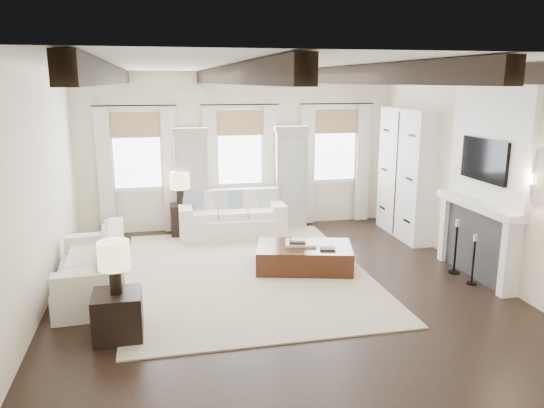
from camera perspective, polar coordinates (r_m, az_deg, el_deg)
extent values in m
plane|color=black|center=(7.82, 1.07, -9.52)|extent=(7.50, 7.50, 0.00)
cube|color=white|center=(10.99, -3.53, 5.71)|extent=(6.50, 0.04, 3.20)
cube|color=white|center=(3.95, 14.22, -8.22)|extent=(6.50, 0.04, 3.20)
cube|color=white|center=(7.32, -24.45, 0.82)|extent=(0.04, 7.50, 3.20)
cube|color=white|center=(8.71, 22.41, 2.79)|extent=(0.04, 7.50, 3.20)
cube|color=white|center=(7.22, 1.18, 14.62)|extent=(6.50, 7.50, 0.04)
cube|color=black|center=(7.03, -17.01, 13.13)|extent=(0.16, 7.40, 0.22)
cube|color=black|center=(7.08, -4.91, 13.63)|extent=(0.16, 7.40, 0.22)
cube|color=black|center=(7.43, 6.96, 13.56)|extent=(0.16, 7.40, 0.22)
cube|color=black|center=(8.03, 17.02, 13.06)|extent=(0.16, 7.40, 0.22)
cube|color=white|center=(10.83, -14.33, 5.48)|extent=(0.90, 0.03, 1.45)
cube|color=#A58457|center=(10.71, -14.50, 8.25)|extent=(0.94, 0.04, 0.50)
cube|color=white|center=(10.82, -17.51, 3.24)|extent=(0.28, 0.08, 2.50)
cube|color=white|center=(10.78, -10.93, 3.58)|extent=(0.28, 0.08, 2.50)
cylinder|color=black|center=(10.64, -14.62, 10.21)|extent=(1.60, 0.02, 0.02)
cube|color=white|center=(10.95, -3.50, 5.95)|extent=(0.90, 0.03, 1.45)
cube|color=#A58457|center=(10.84, -3.49, 8.69)|extent=(0.94, 0.04, 0.50)
cube|color=white|center=(10.83, -6.64, 3.77)|extent=(0.28, 0.08, 2.50)
cube|color=white|center=(11.02, -0.20, 4.02)|extent=(0.28, 0.08, 2.50)
cylinder|color=black|center=(10.77, -3.48, 10.63)|extent=(1.60, 0.02, 0.02)
cube|color=white|center=(11.46, 6.73, 6.19)|extent=(0.90, 0.03, 1.45)
cube|color=#A58457|center=(11.35, 6.90, 8.81)|extent=(0.94, 0.04, 0.50)
cube|color=white|center=(11.22, 3.85, 4.15)|extent=(0.28, 0.08, 2.50)
cube|color=white|center=(11.63, 9.74, 4.31)|extent=(0.28, 0.08, 2.50)
cylinder|color=black|center=(11.28, 7.04, 10.67)|extent=(1.60, 0.02, 0.02)
cube|color=#BCB2A8|center=(10.76, -8.70, 2.18)|extent=(0.64, 0.38, 2.00)
cube|color=#B2B7BA|center=(10.53, -8.65, 2.78)|extent=(0.48, 0.02, 1.40)
cube|color=#BCB2A8|center=(10.61, -8.89, 7.81)|extent=(0.70, 0.42, 0.12)
cube|color=#BCB2A8|center=(11.08, 1.95, 2.64)|extent=(0.64, 0.38, 2.00)
cube|color=#B2B7BA|center=(10.86, 2.22, 3.23)|extent=(0.48, 0.02, 1.40)
cube|color=#BCB2A8|center=(10.94, 1.99, 8.11)|extent=(0.70, 0.42, 0.12)
cube|color=#2B2B2D|center=(8.89, 21.35, -3.89)|extent=(0.18, 1.50, 1.10)
cube|color=black|center=(8.91, 21.11, -4.83)|extent=(0.10, 0.90, 0.70)
cube|color=white|center=(8.23, 24.27, -5.48)|extent=(0.26, 0.14, 1.10)
cube|color=white|center=(9.53, 18.44, -2.55)|extent=(0.26, 0.14, 1.10)
cube|color=white|center=(8.70, 21.30, -0.08)|extent=(0.32, 1.90, 0.12)
cube|color=white|center=(8.61, 22.43, 6.06)|extent=(0.10, 1.90, 1.80)
cube|color=black|center=(8.60, 21.90, 4.42)|extent=(0.07, 1.10, 0.64)
cylinder|color=#FFD899|center=(7.80, 26.26, 2.45)|extent=(0.10, 0.10, 0.14)
cube|color=silver|center=(10.65, 14.20, 3.19)|extent=(0.40, 1.70, 2.50)
cube|color=black|center=(10.56, 13.18, 3.16)|extent=(0.01, 0.02, 2.40)
cube|color=#BFB39A|center=(8.59, -2.77, -7.36)|extent=(3.75, 4.88, 0.02)
cube|color=white|center=(10.55, -4.30, -2.40)|extent=(2.10, 1.02, 0.39)
cube|color=white|center=(10.79, -4.55, 0.37)|extent=(1.98, 0.29, 0.49)
cube|color=white|center=(10.42, -9.29, -0.89)|extent=(0.29, 0.90, 0.26)
cube|color=white|center=(10.59, 0.54, -0.48)|extent=(0.29, 0.90, 0.26)
cube|color=white|center=(10.39, -7.43, -1.20)|extent=(0.57, 0.61, 0.14)
cube|color=white|center=(10.43, -4.30, -1.07)|extent=(0.57, 0.61, 0.14)
cube|color=white|center=(10.50, -1.20, -0.93)|extent=(0.57, 0.61, 0.14)
cube|color=#6E8CA2|center=(10.57, -8.44, 0.17)|extent=(0.42, 0.23, 0.43)
cube|color=silver|center=(10.58, -6.84, 0.23)|extent=(0.42, 0.23, 0.43)
cube|color=beige|center=(10.60, -5.25, 0.29)|extent=(0.42, 0.23, 0.43)
cube|color=#6E8CA2|center=(10.63, -3.67, 0.36)|extent=(0.42, 0.23, 0.43)
cube|color=silver|center=(10.67, -2.09, 0.42)|extent=(0.42, 0.23, 0.43)
cube|color=beige|center=(10.71, -0.53, 0.48)|extent=(0.42, 0.23, 0.43)
cube|color=white|center=(8.14, -18.72, -7.84)|extent=(1.03, 2.09, 0.39)
cube|color=white|center=(7.99, -16.40, -4.76)|extent=(0.32, 1.95, 0.49)
cube|color=white|center=(8.89, -18.60, -3.89)|extent=(0.89, 0.30, 0.25)
cube|color=white|center=(7.19, -19.25, -7.94)|extent=(0.89, 0.30, 0.25)
cube|color=white|center=(8.60, -18.99, -4.91)|extent=(0.61, 0.57, 0.14)
cube|color=white|center=(8.06, -19.20, -6.11)|extent=(0.61, 0.57, 0.14)
cube|color=white|center=(7.53, -19.44, -7.49)|extent=(0.61, 0.57, 0.14)
cube|color=#6E8CA2|center=(8.68, -17.47, -3.21)|extent=(0.23, 0.42, 0.42)
cube|color=silver|center=(8.40, -17.52, -3.75)|extent=(0.23, 0.42, 0.42)
cube|color=beige|center=(8.12, -17.57, -4.33)|extent=(0.23, 0.42, 0.42)
cube|color=#6E8CA2|center=(7.84, -17.63, -4.95)|extent=(0.23, 0.42, 0.42)
cube|color=silver|center=(7.57, -17.70, -5.61)|extent=(0.23, 0.42, 0.42)
cube|color=beige|center=(7.29, -17.76, -6.33)|extent=(0.23, 0.42, 0.42)
cube|color=black|center=(8.70, 3.49, -5.76)|extent=(1.71, 1.31, 0.40)
cube|color=white|center=(8.71, 3.13, -4.22)|extent=(0.58, 0.50, 0.04)
cube|color=#262628|center=(8.63, 2.74, -4.10)|extent=(0.30, 0.26, 0.04)
cube|color=beige|center=(8.61, 2.81, -3.89)|extent=(0.26, 0.22, 0.03)
cube|color=#262628|center=(8.47, 6.00, -4.81)|extent=(0.28, 0.24, 0.03)
cube|color=black|center=(6.70, -16.23, -11.45)|extent=(0.57, 0.57, 0.57)
cylinder|color=black|center=(6.54, -16.48, -7.95)|extent=(0.14, 0.14, 0.31)
cylinder|color=#F9D89E|center=(6.43, -16.66, -5.28)|extent=(0.37, 0.37, 0.33)
cube|color=black|center=(10.68, -9.71, -1.70)|extent=(0.42, 0.42, 0.63)
cylinder|color=black|center=(10.57, -9.81, 0.78)|extent=(0.15, 0.15, 0.32)
cylinder|color=#F9D89E|center=(10.51, -9.88, 2.52)|extent=(0.38, 0.38, 0.34)
cylinder|color=black|center=(8.69, 20.66, -7.97)|extent=(0.16, 0.16, 0.02)
cylinder|color=black|center=(8.58, 20.84, -5.87)|extent=(0.03, 0.03, 0.69)
cylinder|color=beige|center=(8.47, 21.05, -3.41)|extent=(0.06, 0.06, 0.10)
cylinder|color=black|center=(9.08, 18.96, -6.92)|extent=(0.18, 0.18, 0.02)
cylinder|color=black|center=(8.96, 19.14, -4.64)|extent=(0.03, 0.03, 0.78)
cylinder|color=beige|center=(8.84, 19.35, -1.94)|extent=(0.07, 0.07, 0.11)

